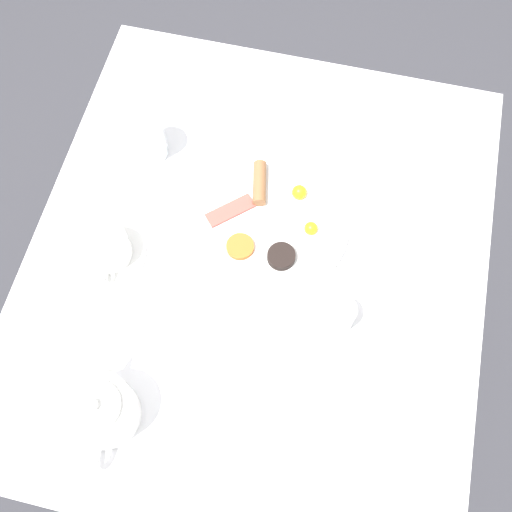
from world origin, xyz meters
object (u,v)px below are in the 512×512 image
breakfast_plate (271,221)px  creamer_jug (337,314)px  teapot_near (101,412)px  knife_by_plate (391,134)px  teacup_with_saucer_left (108,249)px  water_glass_tall (147,136)px  napkin_folded (355,405)px  fork_by_plate (230,358)px

breakfast_plate → creamer_jug: bearing=133.6°
teapot_near → knife_by_plate: 0.76m
teacup_with_saucer_left → water_glass_tall: bearing=-91.7°
water_glass_tall → teapot_near: bearing=99.0°
breakfast_plate → water_glass_tall: 0.29m
teapot_near → water_glass_tall: (0.08, -0.51, 0.01)m
teapot_near → napkin_folded: teapot_near is taller
teacup_with_saucer_left → knife_by_plate: teacup_with_saucer_left is taller
teapot_near → knife_by_plate: teapot_near is taller
teapot_near → knife_by_plate: bearing=-36.1°
teapot_near → fork_by_plate: bearing=-57.5°
napkin_folded → fork_by_plate: size_ratio=1.10×
creamer_jug → fork_by_plate: 0.20m
teacup_with_saucer_left → fork_by_plate: (-0.26, 0.14, -0.03)m
fork_by_plate → knife_by_plate: (-0.21, -0.52, 0.00)m
water_glass_tall → creamer_jug: (-0.42, 0.26, -0.02)m
creamer_jug → napkin_folded: (-0.06, 0.14, -0.03)m
breakfast_plate → teapot_near: teapot_near is taller
napkin_folded → knife_by_plate: bearing=-88.3°
fork_by_plate → knife_by_plate: 0.56m
teapot_near → creamer_jug: bearing=-59.8°
teacup_with_saucer_left → napkin_folded: (-0.48, 0.17, -0.02)m
water_glass_tall → breakfast_plate: bearing=159.0°
teapot_near → teacup_with_saucer_left: (0.09, -0.28, -0.02)m
teapot_near → breakfast_plate: bearing=-30.7°
breakfast_plate → fork_by_plate: breakfast_plate is taller
water_glass_tall → creamer_jug: size_ratio=1.29×
water_glass_tall → knife_by_plate: bearing=-162.0°
breakfast_plate → teapot_near: bearing=65.5°
breakfast_plate → teacup_with_saucer_left: bearing=25.7°
creamer_jug → teapot_near: bearing=36.4°
breakfast_plate → creamer_jug: creamer_jug is taller
knife_by_plate → breakfast_plate: bearing=52.4°
water_glass_tall → fork_by_plate: water_glass_tall is taller
breakfast_plate → napkin_folded: (-0.21, 0.30, -0.00)m
teacup_with_saucer_left → knife_by_plate: bearing=-140.6°
creamer_jug → fork_by_plate: size_ratio=0.61×
water_glass_tall → fork_by_plate: 0.45m
knife_by_plate → creamer_jug: bearing=84.2°
breakfast_plate → teacup_with_saucer_left: teacup_with_saucer_left is taller
teacup_with_saucer_left → napkin_folded: 0.51m
creamer_jug → knife_by_plate: 0.42m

